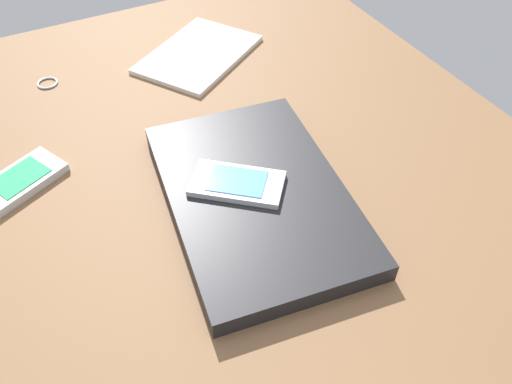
{
  "coord_description": "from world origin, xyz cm",
  "views": [
    {
      "loc": [
        -39.16,
        23.85,
        52.24
      ],
      "look_at": [
        1.65,
        2.66,
        5.0
      ],
      "focal_mm": 36.9,
      "sensor_mm": 36.0,
      "label": 1
    }
  ],
  "objects_px": {
    "key_ring": "(47,83)",
    "laptop_closed": "(256,196)",
    "cell_phone_on_laptop": "(237,183)",
    "cell_phone_on_desk": "(21,181)",
    "notepad": "(198,54)"
  },
  "relations": [
    {
      "from": "key_ring",
      "to": "laptop_closed",
      "type": "bearing_deg",
      "value": -155.44
    },
    {
      "from": "cell_phone_on_laptop",
      "to": "key_ring",
      "type": "distance_m",
      "value": 0.41
    },
    {
      "from": "cell_phone_on_laptop",
      "to": "key_ring",
      "type": "xyz_separation_m",
      "value": [
        0.38,
        0.16,
        -0.03
      ]
    },
    {
      "from": "cell_phone_on_laptop",
      "to": "cell_phone_on_desk",
      "type": "xyz_separation_m",
      "value": [
        0.16,
        0.24,
        -0.02
      ]
    },
    {
      "from": "laptop_closed",
      "to": "cell_phone_on_laptop",
      "type": "height_order",
      "value": "cell_phone_on_laptop"
    },
    {
      "from": "laptop_closed",
      "to": "cell_phone_on_desk",
      "type": "xyz_separation_m",
      "value": [
        0.17,
        0.26,
        -0.01
      ]
    },
    {
      "from": "laptop_closed",
      "to": "key_ring",
      "type": "relative_size",
      "value": 9.86
    },
    {
      "from": "laptop_closed",
      "to": "key_ring",
      "type": "distance_m",
      "value": 0.43
    },
    {
      "from": "cell_phone_on_laptop",
      "to": "key_ring",
      "type": "bearing_deg",
      "value": 23.14
    },
    {
      "from": "cell_phone_on_desk",
      "to": "key_ring",
      "type": "relative_size",
      "value": 3.77
    },
    {
      "from": "cell_phone_on_desk",
      "to": "notepad",
      "type": "relative_size",
      "value": 0.61
    },
    {
      "from": "laptop_closed",
      "to": "cell_phone_on_laptop",
      "type": "bearing_deg",
      "value": 56.79
    },
    {
      "from": "cell_phone_on_laptop",
      "to": "laptop_closed",
      "type": "bearing_deg",
      "value": -130.72
    },
    {
      "from": "notepad",
      "to": "cell_phone_on_desk",
      "type": "bearing_deg",
      "value": 85.53
    },
    {
      "from": "notepad",
      "to": "key_ring",
      "type": "relative_size",
      "value": 6.16
    }
  ]
}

